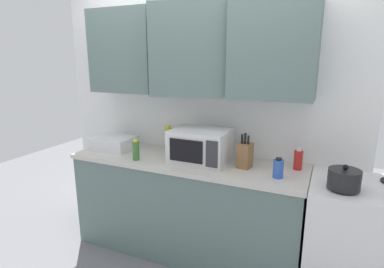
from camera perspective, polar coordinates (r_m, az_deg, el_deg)
wall_back_with_cabinets at (r=2.82m, az=0.82°, el=9.77°), size 2.94×0.50×2.60m
counter_run at (r=2.92m, az=-1.09°, el=-13.01°), size 2.07×0.63×0.90m
stove_range at (r=2.69m, az=28.59°, el=-17.25°), size 0.76×0.64×0.91m
kettle at (r=2.33m, az=26.12°, el=-7.40°), size 0.21×0.21×0.17m
microwave at (r=2.64m, az=1.51°, el=-2.20°), size 0.48×0.37×0.28m
dish_rack at (r=3.13m, az=-14.14°, el=-1.59°), size 0.38×0.30×0.12m
knife_block at (r=2.55m, az=9.67°, el=-3.83°), size 0.12×0.13×0.29m
bottle_yellow_mustard at (r=2.99m, az=-4.35°, el=-0.82°), size 0.06×0.06×0.24m
bottle_blue_cleaner at (r=2.40m, az=15.54°, el=-6.11°), size 0.08×0.08×0.15m
bottle_green_oil at (r=2.74m, az=-10.25°, el=-2.96°), size 0.06×0.06×0.18m
bottle_red_sauce at (r=2.61m, az=18.90°, el=-4.39°), size 0.07×0.07×0.18m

